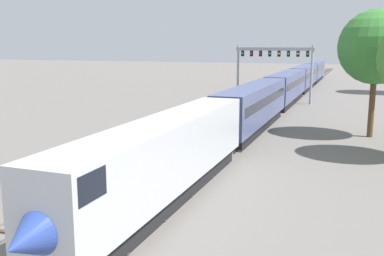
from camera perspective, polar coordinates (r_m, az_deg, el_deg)
ground_plane at (r=23.21m, az=-13.10°, el=-12.36°), size 400.00×400.00×0.00m
track_main at (r=78.82m, az=13.04°, el=3.93°), size 2.60×200.00×0.16m
track_near at (r=60.39m, az=5.32°, el=2.16°), size 2.60×160.00×0.16m
passenger_train at (r=70.22m, az=12.21°, el=5.25°), size 3.04×115.46×4.80m
signal_gantry at (r=70.53m, az=10.53°, el=8.58°), size 12.10×0.49×8.91m
trackside_tree_left at (r=46.32m, az=22.65°, el=9.58°), size 7.15×7.15×12.34m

